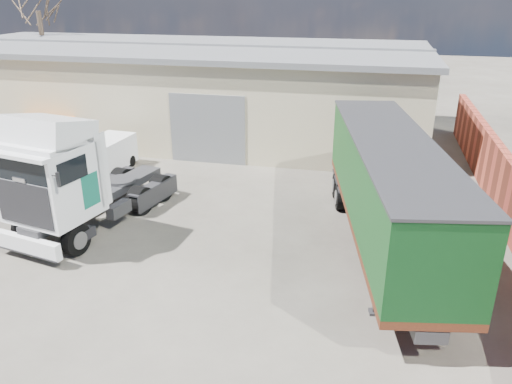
% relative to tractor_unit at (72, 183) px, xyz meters
% --- Properties ---
extents(ground, '(120.00, 120.00, 0.00)m').
position_rel_tractor_unit_xyz_m(ground, '(4.21, -1.12, -2.00)').
color(ground, black).
rests_on(ground, ground).
extents(warehouse, '(30.60, 12.60, 5.42)m').
position_rel_tractor_unit_xyz_m(warehouse, '(-1.79, 14.88, 0.66)').
color(warehouse, '#B4A98A').
rests_on(warehouse, ground).
extents(brick_boundary_wall, '(0.35, 26.00, 2.50)m').
position_rel_tractor_unit_xyz_m(brick_boundary_wall, '(15.71, 4.88, -0.75)').
color(brick_boundary_wall, '#943825').
rests_on(brick_boundary_wall, ground).
extents(tractor_unit, '(3.98, 7.43, 4.75)m').
position_rel_tractor_unit_xyz_m(tractor_unit, '(0.00, 0.00, 0.00)').
color(tractor_unit, black).
rests_on(tractor_unit, ground).
extents(box_trailer, '(4.71, 12.33, 4.01)m').
position_rel_tractor_unit_xyz_m(box_trailer, '(11.10, 1.40, 0.45)').
color(box_trailer, '#2D2D30').
rests_on(box_trailer, ground).
extents(panel_van, '(1.90, 4.13, 1.65)m').
position_rel_tractor_unit_xyz_m(panel_van, '(-2.32, 5.89, -1.15)').
color(panel_van, black).
rests_on(panel_van, ground).
extents(orange_skip, '(3.76, 2.99, 2.05)m').
position_rel_tractor_unit_xyz_m(orange_skip, '(-6.94, 8.68, -1.11)').
color(orange_skip, '#2D2D30').
rests_on(orange_skip, ground).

